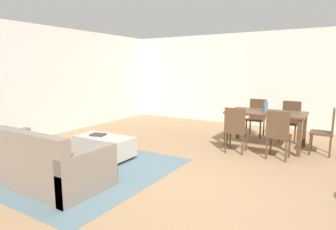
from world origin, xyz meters
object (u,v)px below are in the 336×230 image
(dining_table, at_px, (266,116))
(vase_centerpiece, at_px, (266,107))
(dining_chair_near_right, at_px, (278,132))
(dining_chair_far_left, at_px, (257,115))
(couch, at_px, (38,163))
(book_on_ottoman, at_px, (98,135))
(dining_chair_near_left, at_px, (236,128))
(ottoman_table, at_px, (104,146))
(dining_chair_far_right, at_px, (290,119))
(dining_chair_head_east, at_px, (327,129))

(dining_table, xyz_separation_m, vase_centerpiece, (-0.01, -0.02, 0.21))
(dining_chair_near_right, height_order, dining_chair_far_left, same)
(couch, height_order, dining_chair_far_left, dining_chair_far_left)
(dining_chair_far_left, xyz_separation_m, book_on_ottoman, (-2.12, -3.29, -0.09))
(dining_chair_far_left, bearing_deg, dining_chair_near_left, -89.10)
(vase_centerpiece, bearing_deg, ottoman_table, -134.83)
(dining_chair_far_right, xyz_separation_m, dining_chair_head_east, (0.78, -0.84, 0.00))
(dining_chair_near_right, relative_size, vase_centerpiece, 4.09)
(ottoman_table, relative_size, dining_table, 0.70)
(couch, distance_m, vase_centerpiece, 4.50)
(dining_chair_near_left, height_order, vase_centerpiece, vase_centerpiece)
(dining_chair_far_left, xyz_separation_m, dining_chair_far_right, (0.79, -0.05, 0.00))
(dining_table, height_order, dining_chair_far_left, dining_chair_far_left)
(dining_table, bearing_deg, dining_chair_head_east, -1.37)
(book_on_ottoman, bearing_deg, dining_table, 43.69)
(couch, xyz_separation_m, dining_chair_near_right, (2.84, 2.95, 0.23))
(dining_chair_far_left, height_order, vase_centerpiece, vase_centerpiece)
(dining_chair_far_right, xyz_separation_m, vase_centerpiece, (-0.38, -0.84, 0.35))
(dining_chair_near_left, bearing_deg, dining_table, 64.79)
(ottoman_table, distance_m, vase_centerpiece, 3.43)
(dining_table, height_order, dining_chair_near_right, dining_chair_near_right)
(dining_table, distance_m, dining_chair_near_left, 0.92)
(dining_chair_head_east, bearing_deg, dining_chair_far_left, 150.29)
(dining_table, bearing_deg, dining_chair_near_right, -63.19)
(ottoman_table, bearing_deg, dining_chair_head_east, 33.92)
(dining_chair_near_left, distance_m, dining_chair_head_east, 1.74)
(dining_chair_head_east, height_order, vase_centerpiece, vase_centerpiece)
(dining_table, height_order, dining_chair_near_left, dining_chair_near_left)
(dining_table, xyz_separation_m, dining_chair_far_left, (-0.41, 0.87, -0.15))
(dining_chair_head_east, bearing_deg, dining_chair_far_right, 132.95)
(ottoman_table, height_order, dining_table, dining_table)
(couch, distance_m, dining_chair_far_right, 5.37)
(couch, bearing_deg, dining_chair_near_left, 55.29)
(dining_chair_near_left, height_order, dining_chair_head_east, same)
(dining_chair_far_right, relative_size, book_on_ottoman, 3.54)
(dining_chair_near_right, relative_size, dining_chair_far_right, 1.00)
(dining_chair_far_right, bearing_deg, couch, -121.43)
(dining_chair_near_left, relative_size, dining_chair_near_right, 1.00)
(dining_chair_far_right, distance_m, dining_chair_head_east, 1.15)
(dining_table, xyz_separation_m, dining_chair_head_east, (1.16, -0.03, -0.15))
(couch, relative_size, dining_chair_far_left, 2.37)
(book_on_ottoman, bearing_deg, dining_chair_far_left, 57.18)
(couch, distance_m, book_on_ottoman, 1.36)
(couch, xyz_separation_m, book_on_ottoman, (-0.11, 1.34, 0.14))
(couch, height_order, dining_chair_near_right, dining_chair_near_right)
(dining_table, xyz_separation_m, dining_chair_far_right, (0.37, 0.81, -0.15))
(dining_chair_head_east, relative_size, book_on_ottoman, 3.54)
(couch, bearing_deg, dining_chair_head_east, 46.22)
(ottoman_table, relative_size, dining_chair_near_right, 1.21)
(couch, height_order, dining_chair_near_left, dining_chair_near_left)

